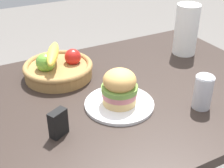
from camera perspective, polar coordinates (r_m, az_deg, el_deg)
The scene contains 7 objects.
dining_table at distance 1.24m, azimuth -0.56°, elevation -5.93°, with size 1.40×0.90×0.75m.
plate at distance 1.12m, azimuth 1.43°, elevation -3.69°, with size 0.25×0.25×0.01m, color white.
sandwich at distance 1.08m, azimuth 1.47°, elevation -0.58°, with size 0.13×0.13×0.13m.
soda_can at distance 1.13m, azimuth 16.46°, elevation -1.43°, with size 0.07×0.07×0.13m.
fruit_basket at distance 1.31m, azimuth -9.97°, elevation 3.01°, with size 0.29×0.29×0.13m.
paper_towel_roll at distance 1.52m, azimuth 13.55°, elevation 9.74°, with size 0.11×0.11×0.24m, color white.
napkin_holder at distance 0.98m, azimuth -9.90°, elevation -7.15°, with size 0.06×0.03×0.09m, color black.
Camera 1 is at (-0.46, -0.89, 1.38)m, focal length 49.48 mm.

